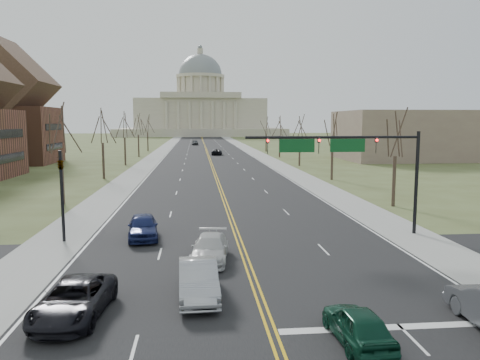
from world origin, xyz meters
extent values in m
plane|color=#495128|center=(0.00, 0.00, 0.00)|extent=(600.00, 600.00, 0.00)
cube|color=black|center=(0.00, 110.00, 0.01)|extent=(20.00, 380.00, 0.01)
cube|color=black|center=(0.00, 6.00, 0.01)|extent=(120.00, 14.00, 0.01)
cube|color=gray|center=(-12.00, 110.00, 0.01)|extent=(4.00, 380.00, 0.03)
cube|color=gray|center=(12.00, 110.00, 0.01)|extent=(4.00, 380.00, 0.03)
cube|color=gold|center=(0.00, 110.00, 0.01)|extent=(0.42, 380.00, 0.01)
cube|color=silver|center=(-9.80, 110.00, 0.01)|extent=(0.15, 380.00, 0.01)
cube|color=silver|center=(9.80, 110.00, 0.01)|extent=(0.15, 380.00, 0.01)
cube|color=silver|center=(5.00, -1.00, 0.01)|extent=(9.50, 0.50, 0.01)
cube|color=beige|center=(0.00, 250.00, 2.00)|extent=(90.00, 60.00, 4.00)
cube|color=beige|center=(0.00, 250.00, 12.00)|extent=(70.00, 40.00, 16.00)
cube|color=beige|center=(0.00, 229.50, 21.50)|extent=(42.00, 3.00, 3.00)
cylinder|color=beige|center=(0.00, 250.00, 26.00)|extent=(24.00, 24.00, 12.00)
cylinder|color=beige|center=(0.00, 250.00, 32.80)|extent=(27.00, 27.00, 1.60)
ellipsoid|color=slate|center=(0.00, 250.00, 33.60)|extent=(24.00, 24.00, 22.80)
cylinder|color=beige|center=(0.00, 250.00, 46.50)|extent=(3.20, 3.20, 3.00)
sphere|color=slate|center=(0.00, 250.00, 48.80)|extent=(2.40, 2.40, 2.40)
cylinder|color=black|center=(12.50, 13.50, 3.60)|extent=(0.24, 0.24, 7.20)
cylinder|color=black|center=(6.50, 13.50, 6.80)|extent=(12.00, 0.18, 0.18)
imported|color=black|center=(9.50, 13.50, 6.25)|extent=(0.35, 0.40, 1.10)
sphere|color=#FF0C0C|center=(9.50, 13.35, 6.60)|extent=(0.18, 0.18, 0.18)
imported|color=black|center=(5.50, 13.50, 6.25)|extent=(0.35, 0.40, 1.10)
sphere|color=#FF0C0C|center=(5.50, 13.35, 6.60)|extent=(0.18, 0.18, 0.18)
imported|color=black|center=(2.00, 13.50, 6.25)|extent=(0.35, 0.40, 1.10)
sphere|color=#FF0C0C|center=(2.00, 13.35, 6.60)|extent=(0.18, 0.18, 0.18)
cube|color=#0C4C1E|center=(7.50, 13.50, 6.25)|extent=(2.40, 0.12, 0.90)
cube|color=#0C4C1E|center=(4.00, 13.50, 6.25)|extent=(2.40, 0.12, 0.90)
cylinder|color=black|center=(-11.50, 13.50, 3.00)|extent=(0.20, 0.20, 6.00)
imported|color=black|center=(-11.50, 13.50, 5.20)|extent=(0.32, 0.36, 0.99)
cylinder|color=#3A2822|center=(15.50, 24.00, 2.34)|extent=(0.32, 0.32, 4.68)
cylinder|color=#3A2822|center=(-15.50, 28.00, 2.48)|extent=(0.32, 0.32, 4.95)
cylinder|color=#3A2822|center=(15.50, 44.00, 2.34)|extent=(0.32, 0.32, 4.68)
cylinder|color=#3A2822|center=(-15.50, 48.00, 2.48)|extent=(0.32, 0.32, 4.95)
cylinder|color=#3A2822|center=(15.50, 64.00, 2.34)|extent=(0.32, 0.32, 4.68)
cylinder|color=#3A2822|center=(-15.50, 68.00, 2.48)|extent=(0.32, 0.32, 4.95)
cylinder|color=#3A2822|center=(15.50, 84.00, 2.34)|extent=(0.32, 0.32, 4.68)
cylinder|color=#3A2822|center=(-15.50, 88.00, 2.48)|extent=(0.32, 0.32, 4.95)
cylinder|color=#3A2822|center=(15.50, 104.00, 2.34)|extent=(0.32, 0.32, 4.68)
cylinder|color=#3A2822|center=(-15.50, 108.00, 2.48)|extent=(0.32, 0.32, 4.95)
cube|color=black|center=(-28.45, 50.00, 2.85)|extent=(0.10, 9.80, 1.20)
cube|color=black|center=(-28.45, 50.00, 6.17)|extent=(0.10, 9.80, 1.20)
cube|color=brown|center=(-38.00, 74.00, 5.25)|extent=(17.00, 14.00, 10.50)
cube|color=#402F20|center=(-38.00, 74.00, 14.75)|extent=(17.00, 14.28, 17.00)
cube|color=black|center=(-29.45, 74.00, 3.15)|extent=(0.10, 9.80, 1.20)
cube|color=black|center=(-29.45, 74.00, 6.83)|extent=(0.10, 9.80, 1.20)
cube|color=#755F53|center=(40.00, 76.00, 5.00)|extent=(25.00, 20.00, 10.00)
imported|color=#0C3726|center=(2.89, -2.12, 0.69)|extent=(1.80, 4.06, 1.36)
imported|color=#9C9EA3|center=(-2.73, 2.84, 0.82)|extent=(1.88, 4.94, 1.61)
imported|color=black|center=(-7.73, 1.11, 0.74)|extent=(2.85, 5.44, 1.46)
imported|color=silver|center=(-2.05, 8.34, 0.72)|extent=(2.54, 5.09, 1.42)
imported|color=navy|center=(-6.40, 13.87, 0.83)|extent=(2.45, 4.99, 1.64)
imported|color=black|center=(2.07, 92.50, 0.70)|extent=(2.78, 5.13, 1.37)
imported|color=#474B4F|center=(-3.14, 139.27, 0.85)|extent=(2.31, 5.04, 1.67)
camera|label=1|loc=(-2.76, -17.49, 7.88)|focal=35.00mm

